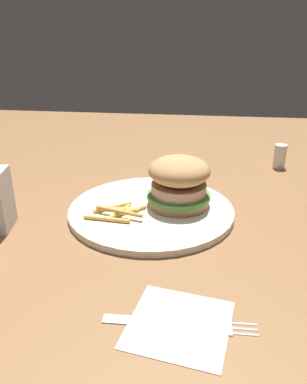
# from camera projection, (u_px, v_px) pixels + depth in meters

# --- Properties ---
(ground_plane) EXTENTS (1.60, 1.60, 0.00)m
(ground_plane) POSITION_uv_depth(u_px,v_px,m) (152.00, 211.00, 0.69)
(ground_plane) COLOR brown
(plate) EXTENTS (0.29, 0.29, 0.01)m
(plate) POSITION_uv_depth(u_px,v_px,m) (154.00, 211.00, 0.68)
(plate) COLOR silver
(plate) RESTS_ON ground_plane
(sandwich) EXTENTS (0.11, 0.11, 0.09)m
(sandwich) POSITION_uv_depth(u_px,v_px,m) (179.00, 181.00, 0.67)
(sandwich) COLOR tan
(sandwich) RESTS_ON plate
(fries_pile) EXTENTS (0.10, 0.08, 0.01)m
(fries_pile) POSITION_uv_depth(u_px,v_px,m) (118.00, 212.00, 0.65)
(fries_pile) COLOR gold
(fries_pile) RESTS_ON plate
(napkin) EXTENTS (0.13, 0.13, 0.00)m
(napkin) POSITION_uv_depth(u_px,v_px,m) (179.00, 324.00, 0.43)
(napkin) COLOR white
(napkin) RESTS_ON ground_plane
(fork) EXTENTS (0.17, 0.02, 0.00)m
(fork) POSITION_uv_depth(u_px,v_px,m) (180.00, 322.00, 0.43)
(fork) COLOR silver
(fork) RESTS_ON napkin
(salt_shaker) EXTENTS (0.03, 0.03, 0.06)m
(salt_shaker) POSITION_uv_depth(u_px,v_px,m) (280.00, 156.00, 0.89)
(salt_shaker) COLOR white
(salt_shaker) RESTS_ON ground_plane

